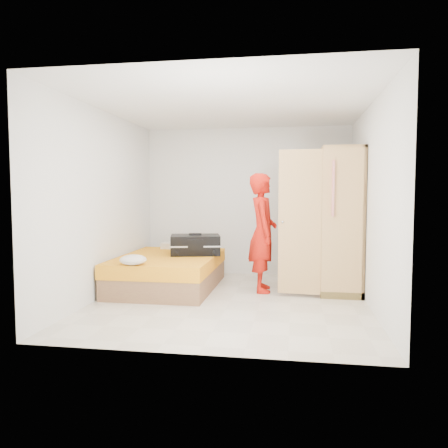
% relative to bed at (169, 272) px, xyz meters
% --- Properties ---
extents(room, '(4.00, 4.02, 2.60)m').
position_rel_bed_xyz_m(room, '(1.05, -0.64, 1.05)').
color(room, beige).
rests_on(room, ground).
extents(bed, '(1.42, 2.02, 0.50)m').
position_rel_bed_xyz_m(bed, '(0.00, 0.00, 0.00)').
color(bed, olive).
rests_on(bed, ground).
extents(wardrobe, '(1.17, 1.20, 2.10)m').
position_rel_bed_xyz_m(wardrobe, '(2.50, 0.22, 0.75)').
color(wardrobe, tan).
rests_on(wardrobe, ground).
extents(person, '(0.50, 0.69, 1.74)m').
position_rel_bed_xyz_m(person, '(1.43, 0.03, 0.62)').
color(person, red).
rests_on(person, ground).
extents(suitcase, '(0.88, 0.73, 0.33)m').
position_rel_bed_xyz_m(suitcase, '(0.37, 0.21, 0.40)').
color(suitcase, black).
rests_on(suitcase, bed).
extents(round_cushion, '(0.36, 0.36, 0.14)m').
position_rel_bed_xyz_m(round_cushion, '(-0.22, -0.90, 0.32)').
color(round_cushion, beige).
rests_on(round_cushion, bed).
extents(pillow, '(0.56, 0.29, 0.10)m').
position_rel_bed_xyz_m(pillow, '(-0.08, 0.85, 0.30)').
color(pillow, beige).
rests_on(pillow, bed).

